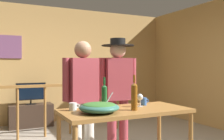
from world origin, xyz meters
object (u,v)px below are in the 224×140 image
Objects in this scene: flat_screen_tv at (31,92)px; wine_glass at (140,98)px; serving_table at (125,117)px; person_standing_left at (83,92)px; framed_picture at (5,47)px; person_standing_right at (118,87)px; mug_blue at (144,101)px; mug_white at (73,107)px; stair_railing at (57,102)px; wine_bottle_green at (104,95)px; tv_console at (31,115)px; wine_bottle_amber at (134,96)px; salad_bowl at (99,107)px.

wine_glass is at bearing -75.04° from flat_screen_tv.
person_standing_left is at bearing 110.46° from serving_table.
person_standing_right is at bearing -64.32° from framed_picture.
mug_white is at bearing 179.26° from mug_blue.
serving_table is at bearing -79.52° from flat_screen_tv.
mug_blue is at bearing 104.15° from person_standing_right.
stair_railing is 2.03× the size of person_standing_right.
framed_picture is 6.32× the size of mug_blue.
wine_glass is 0.80m from mug_white.
stair_railing is 28.79× the size of mug_white.
mug_blue is at bearing -66.79° from framed_picture.
framed_picture reaches higher than flat_screen_tv.
framed_picture is 1.83m from stair_railing.
wine_bottle_green is at bearing 171.16° from mug_blue.
wine_bottle_green is (0.07, -1.99, 0.33)m from stair_railing.
framed_picture is 0.75× the size of tv_console.
wine_bottle_green is 0.40m from wine_bottle_amber.
person_standing_left reaches higher than wine_glass.
flat_screen_tv is 2.95m from mug_white.
framed_picture reaches higher than mug_white.
wine_bottle_green reaches higher than mug_white.
mug_white is 0.61m from person_standing_left.
tv_console is at bearing 98.24° from wine_bottle_green.
framed_picture is at bearing -78.59° from person_standing_left.
framed_picture is 2.96m from person_standing_left.
stair_railing is 5.61× the size of flat_screen_tv.
serving_table is (0.58, -3.12, -0.02)m from flat_screen_tv.
serving_table is 3.74× the size of wine_bottle_amber.
salad_bowl is at bearing -122.34° from wine_bottle_green.
person_standing_right is (0.21, 0.80, 0.03)m from wine_bottle_amber.
flat_screen_tv is (-0.35, 0.89, 0.12)m from stair_railing.
framed_picture is 3.42m from mug_white.
serving_table reaches higher than tv_console.
person_standing_right reaches higher than tv_console.
framed_picture is at bearing 111.09° from wine_glass.
salad_bowl is 0.32m from mug_white.
flat_screen_tv is at bearing 101.02° from wine_bottle_amber.
wine_glass is at bearing 14.12° from salad_bowl.
wine_bottle_green is at bearing 9.42° from mug_white.
flat_screen_tv is at bearing 107.31° from mug_blue.
framed_picture reaches higher than wine_bottle_amber.
flat_screen_tv is 2.45m from person_standing_left.
flat_screen_tv is 5.13× the size of mug_white.
framed_picture is 0.20× the size of stair_railing.
wine_glass is 0.42m from wine_bottle_green.
flat_screen_tv is at bearing 100.48° from serving_table.
wine_bottle_amber reaches higher than stair_railing.
wine_bottle_amber is (0.28, -2.33, 0.35)m from stair_railing.
wine_bottle_green is (-0.39, 0.16, 0.03)m from wine_glass.
framed_picture is 1.58m from tv_console.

